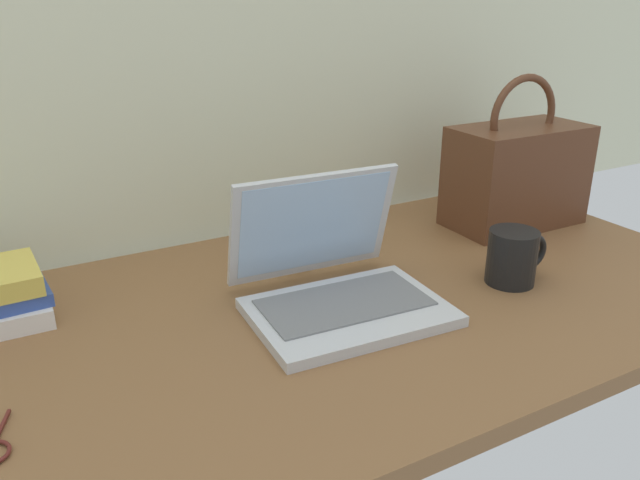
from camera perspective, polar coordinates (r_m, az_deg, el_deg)
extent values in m
cube|color=brown|center=(1.07, -1.09, -6.97)|extent=(1.60, 0.76, 0.03)
cube|color=silver|center=(1.03, 2.60, -6.47)|extent=(0.32, 0.24, 0.02)
cube|color=slate|center=(1.04, 2.22, -5.61)|extent=(0.28, 0.16, 0.00)
cube|color=silver|center=(1.10, -0.66, 1.40)|extent=(0.30, 0.08, 0.20)
cube|color=#A5C6EA|center=(1.10, -0.54, 1.38)|extent=(0.27, 0.07, 0.17)
cylinder|color=black|center=(1.18, 16.82, -1.47)|extent=(0.09, 0.09, 0.10)
torus|color=black|center=(1.22, 18.48, -1.01)|extent=(0.07, 0.01, 0.07)
cylinder|color=brown|center=(1.17, 17.05, 0.49)|extent=(0.08, 0.08, 0.00)
cube|color=#4C4C51|center=(1.26, -3.95, -1.10)|extent=(0.07, 0.16, 0.02)
cube|color=slate|center=(1.25, -3.97, -0.57)|extent=(0.05, 0.12, 0.00)
cube|color=#591E19|center=(0.89, -26.59, -14.64)|extent=(0.02, 0.06, 0.00)
cube|color=#59331E|center=(1.47, 17.19, 5.50)|extent=(0.30, 0.16, 0.22)
torus|color=#59331E|center=(1.44, 17.76, 10.45)|extent=(0.18, 0.02, 0.18)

